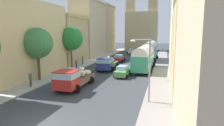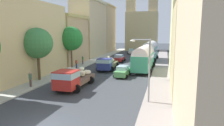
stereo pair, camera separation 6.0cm
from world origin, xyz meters
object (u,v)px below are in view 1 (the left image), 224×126
Objects in this scene: car_2 at (123,71)px; pedestrian_2 at (83,60)px; parked_bus_1 at (150,50)px; pedestrian_1 at (30,79)px; cargo_truck_1 at (107,63)px; car_0 at (119,58)px; pedestrian_0 at (76,63)px; cargo_truck_0 at (72,78)px; car_3 at (141,53)px; car_1 at (131,51)px; streetlamp_near at (147,65)px; parked_bus_0 at (144,57)px.

pedestrian_2 is at bearing 138.98° from car_2.
parked_bus_1 reaches higher than pedestrian_1.
car_0 is (-0.20, 9.88, -0.41)m from cargo_truck_1.
cargo_truck_1 reaches higher than pedestrian_0.
pedestrian_1 is (-4.80, -0.72, -0.16)m from cargo_truck_0.
cargo_truck_0 is at bearing -91.13° from car_0.
car_3 is at bearing 110.80° from parked_bus_1.
pedestrian_1 is (-5.23, -22.26, 0.31)m from car_0.
pedestrian_2 reaches higher than car_0.
cargo_truck_1 is at bearing 2.86° from pedestrian_0.
cargo_truck_1 is at bearing -89.55° from car_1.
cargo_truck_1 is 4.05× the size of pedestrian_0.
pedestrian_0 is at bearing -80.85° from pedestrian_2.
cargo_truck_1 is 1.23× the size of streetlamp_near.
pedestrian_2 is (-5.50, 15.92, -0.21)m from cargo_truck_0.
cargo_truck_0 is 0.96× the size of cargo_truck_1.
car_1 is 30.41m from car_2.
cargo_truck_0 reaches higher than car_3.
car_2 is 0.99× the size of car_3.
car_3 is at bearing 75.21° from pedestrian_1.
streetlamp_near is (12.98, -13.73, 2.49)m from pedestrian_0.
cargo_truck_0 reaches higher than car_0.
car_2 is at bearing -75.37° from car_0.
streetlamp_near is (7.59, -14.00, 2.31)m from cargo_truck_1.
streetlamp_near reaches higher than parked_bus_1.
parked_bus_0 is 1.75× the size of streetlamp_near.
streetlamp_near is at bearing -82.77° from car_3.
parked_bus_1 reaches higher than car_3.
pedestrian_0 is (-8.62, -20.69, 0.21)m from car_3.
parked_bus_0 is at bearing -13.38° from pedestrian_2.
parked_bus_0 is 2.74× the size of car_0.
car_2 reaches higher than car_0.
parked_bus_1 reaches higher than car_2.
cargo_truck_0 is 8.84m from streetlamp_near.
pedestrian_0 is (-8.83, 3.78, 0.21)m from car_2.
pedestrian_1 reaches higher than pedestrian_0.
cargo_truck_0 reaches higher than cargo_truck_1.
pedestrian_1 is (-5.43, -12.37, -0.10)m from cargo_truck_1.
car_3 reaches higher than car_1.
car_3 is 2.34× the size of pedestrian_0.
pedestrian_2 is 0.31× the size of streetlamp_near.
car_0 is at bearing 125.45° from parked_bus_0.
car_0 is (-6.21, -3.22, -1.60)m from parked_bus_1.
car_1 is (-6.02, 24.72, -1.46)m from parked_bus_0.
pedestrian_0 reaches higher than car_0.
car_0 is at bearing -90.00° from car_1.
cargo_truck_1 is 1.73× the size of car_3.
parked_bus_0 is 5.35× the size of pedestrian_1.
parked_bus_0 is at bearing -90.93° from parked_bus_1.
cargo_truck_1 is at bearing -88.81° from car_0.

